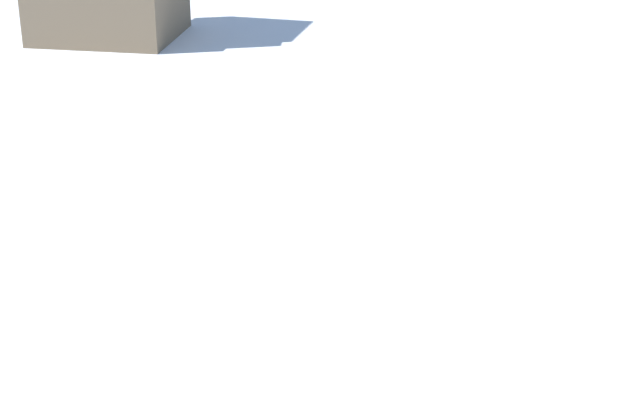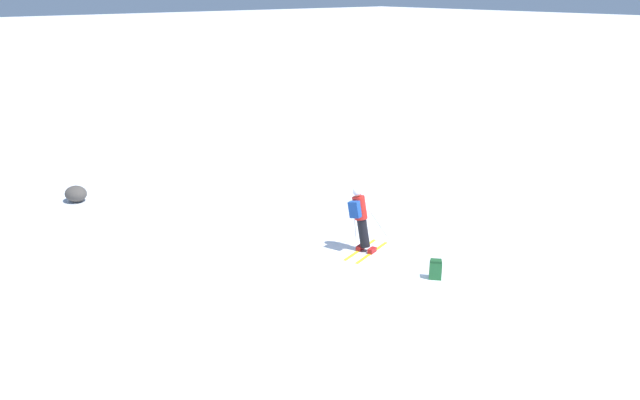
# 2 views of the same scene
# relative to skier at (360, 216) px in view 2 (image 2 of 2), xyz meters

# --- Properties ---
(ground_plane) EXTENTS (300.00, 300.00, 0.00)m
(ground_plane) POSITION_rel_skier_xyz_m (-0.60, -0.08, -1.00)
(ground_plane) COLOR white
(skier) EXTENTS (1.25, 1.74, 1.81)m
(skier) POSITION_rel_skier_xyz_m (0.00, 0.00, 0.00)
(skier) COLOR yellow
(skier) RESTS_ON ground
(spare_backpack) EXTENTS (0.37, 0.36, 0.50)m
(spare_backpack) POSITION_rel_skier_xyz_m (-2.45, -0.24, -0.75)
(spare_backpack) COLOR #236633
(spare_backpack) RESTS_ON ground
(exposed_boulder_0) EXTENTS (0.81, 0.69, 0.53)m
(exposed_boulder_0) POSITION_rel_skier_xyz_m (9.03, 4.50, -0.74)
(exposed_boulder_0) COLOR #4C4742
(exposed_boulder_0) RESTS_ON ground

